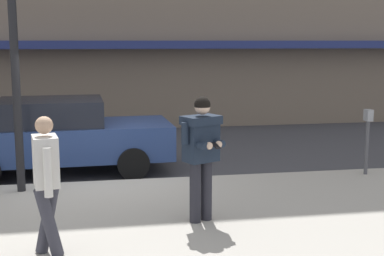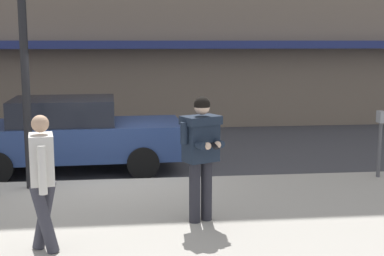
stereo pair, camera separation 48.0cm
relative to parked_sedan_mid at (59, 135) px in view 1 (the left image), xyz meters
name	(u,v)px [view 1 (the left image)]	position (x,y,z in m)	size (l,w,h in m)	color
ground_plane	(102,185)	(0.84, -1.13, -0.79)	(80.00, 80.00, 0.00)	#3D3D42
sidewalk	(176,230)	(1.84, -3.98, -0.72)	(32.00, 5.30, 0.14)	#A8A399
curb_paint_line	(154,182)	(1.84, -1.08, -0.79)	(28.00, 0.12, 0.01)	silver
parked_sedan_mid	(59,135)	(0.00, 0.00, 0.00)	(4.57, 2.06, 1.54)	navy
man_texting_on_phone	(201,145)	(2.23, -3.87, 0.46)	(0.62, 0.65, 1.81)	#23232B
pedestrian_in_light_coat	(46,177)	(0.18, -4.73, 0.32)	(0.38, 0.59, 1.70)	#33333D
street_lamp_post	(12,14)	(-0.53, -1.78, 2.35)	(0.36, 0.36, 4.88)	black
parking_meter	(368,132)	(5.92, -1.73, 0.18)	(0.12, 0.18, 1.27)	#4C4C51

